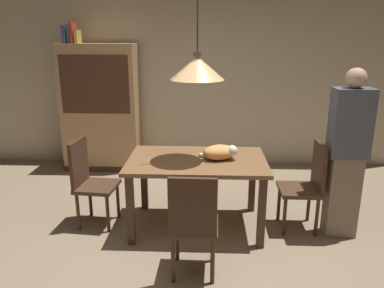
# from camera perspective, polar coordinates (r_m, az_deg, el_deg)

# --- Properties ---
(ground) EXTENTS (10.00, 10.00, 0.00)m
(ground) POSITION_cam_1_polar(r_m,az_deg,el_deg) (3.62, -1.15, -16.32)
(ground) COLOR #847056
(back_wall) EXTENTS (6.40, 0.10, 2.90)m
(back_wall) POSITION_cam_1_polar(r_m,az_deg,el_deg) (5.72, 0.43, 11.25)
(back_wall) COLOR beige
(back_wall) RESTS_ON ground
(dining_table) EXTENTS (1.40, 0.90, 0.75)m
(dining_table) POSITION_cam_1_polar(r_m,az_deg,el_deg) (3.80, 0.76, -3.77)
(dining_table) COLOR brown
(dining_table) RESTS_ON ground
(chair_near_front) EXTENTS (0.41, 0.41, 0.93)m
(chair_near_front) POSITION_cam_1_polar(r_m,az_deg,el_deg) (3.06, 0.22, -11.86)
(chair_near_front) COLOR #472D1E
(chair_near_front) RESTS_ON ground
(chair_left_side) EXTENTS (0.43, 0.43, 0.93)m
(chair_left_side) POSITION_cam_1_polar(r_m,az_deg,el_deg) (4.05, -15.48, -5.19)
(chair_left_side) COLOR #472D1E
(chair_left_side) RESTS_ON ground
(chair_right_side) EXTENTS (0.40, 0.40, 0.93)m
(chair_right_side) POSITION_cam_1_polar(r_m,az_deg,el_deg) (3.99, 17.27, -5.69)
(chair_right_side) COLOR #472D1E
(chair_right_side) RESTS_ON ground
(cat_sleeping) EXTENTS (0.40, 0.31, 0.16)m
(cat_sleeping) POSITION_cam_1_polar(r_m,az_deg,el_deg) (3.75, 4.37, -1.25)
(cat_sleeping) COLOR #E59951
(cat_sleeping) RESTS_ON dining_table
(pendant_lamp) EXTENTS (0.52, 0.52, 1.30)m
(pendant_lamp) POSITION_cam_1_polar(r_m,az_deg,el_deg) (3.58, 0.83, 11.64)
(pendant_lamp) COLOR #E0A86B
(hutch_bookcase) EXTENTS (1.12, 0.45, 1.85)m
(hutch_bookcase) POSITION_cam_1_polar(r_m,az_deg,el_deg) (5.69, -13.81, 5.06)
(hutch_bookcase) COLOR tan
(hutch_bookcase) RESTS_ON ground
(book_blue_wide) EXTENTS (0.06, 0.24, 0.24)m
(book_blue_wide) POSITION_cam_1_polar(r_m,az_deg,el_deg) (5.73, -18.77, 15.64)
(book_blue_wide) COLOR #384C93
(book_blue_wide) RESTS_ON hutch_bookcase
(book_green_slim) EXTENTS (0.03, 0.20, 0.26)m
(book_green_slim) POSITION_cam_1_polar(r_m,az_deg,el_deg) (5.71, -18.23, 15.79)
(book_green_slim) COLOR #427A4C
(book_green_slim) RESTS_ON hutch_bookcase
(book_red_tall) EXTENTS (0.04, 0.22, 0.28)m
(book_red_tall) POSITION_cam_1_polar(r_m,az_deg,el_deg) (5.69, -17.75, 15.93)
(book_red_tall) COLOR #B73833
(book_red_tall) RESTS_ON hutch_bookcase
(book_yellow_short) EXTENTS (0.04, 0.20, 0.18)m
(book_yellow_short) POSITION_cam_1_polar(r_m,az_deg,el_deg) (5.67, -17.15, 15.47)
(book_yellow_short) COLOR gold
(book_yellow_short) RESTS_ON hutch_bookcase
(person_standing) EXTENTS (0.36, 0.22, 1.68)m
(person_standing) POSITION_cam_1_polar(r_m,az_deg,el_deg) (3.88, 22.67, -1.57)
(person_standing) COLOR #84705B
(person_standing) RESTS_ON ground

